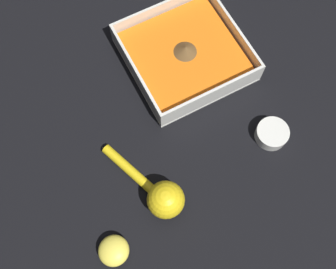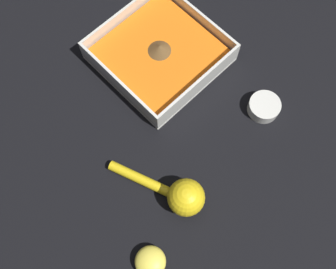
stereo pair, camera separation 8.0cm
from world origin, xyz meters
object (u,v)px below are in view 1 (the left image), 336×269
(square_dish, at_px, (185,55))
(spice_bowl, at_px, (272,134))
(lemon_squeezer, at_px, (161,196))
(lemon_half, at_px, (114,251))

(square_dish, bearing_deg, spice_bowl, -73.77)
(spice_bowl, bearing_deg, lemon_squeezer, -177.26)
(lemon_squeezer, relative_size, lemon_half, 3.37)
(spice_bowl, relative_size, lemon_squeezer, 0.34)
(square_dish, bearing_deg, lemon_squeezer, -126.67)
(lemon_squeezer, bearing_deg, lemon_half, -89.73)
(lemon_squeezer, xyz_separation_m, lemon_half, (-0.12, -0.05, -0.02))
(square_dish, xyz_separation_m, lemon_squeezer, (-0.19, -0.26, 0.01))
(lemon_squeezer, bearing_deg, square_dish, 122.88)
(square_dish, distance_m, spice_bowl, 0.26)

